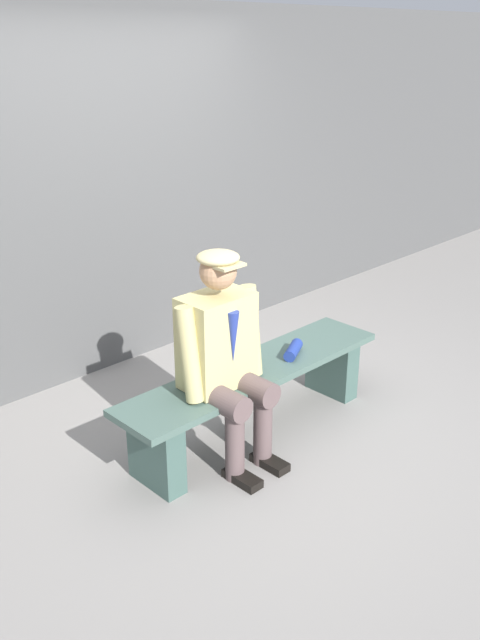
{
  "coord_description": "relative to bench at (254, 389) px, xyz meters",
  "views": [
    {
      "loc": [
        2.68,
        2.62,
        2.32
      ],
      "look_at": [
        0.12,
        0.0,
        0.81
      ],
      "focal_mm": 38.55,
      "sensor_mm": 36.0,
      "label": 1
    }
  ],
  "objects": [
    {
      "name": "ground_plane",
      "position": [
        0.0,
        0.0,
        -0.31
      ],
      "size": [
        30.0,
        30.0,
        0.0
      ],
      "primitive_type": "plane",
      "color": "gray"
    },
    {
      "name": "rolled_magazine",
      "position": [
        -0.3,
        0.05,
        0.18
      ],
      "size": [
        0.22,
        0.16,
        0.07
      ],
      "primitive_type": "cylinder",
      "rotation": [
        0.0,
        1.57,
        0.49
      ],
      "color": "navy",
      "rests_on": "bench"
    },
    {
      "name": "bench",
      "position": [
        0.0,
        0.0,
        0.0
      ],
      "size": [
        1.9,
        0.42,
        0.46
      ],
      "color": "#445C54",
      "rests_on": "ground"
    },
    {
      "name": "stadium_wall",
      "position": [
        0.0,
        -1.55,
        0.97
      ],
      "size": [
        12.0,
        0.24,
        2.56
      ],
      "primitive_type": "cube",
      "color": "#4B4B4B",
      "rests_on": "ground"
    },
    {
      "name": "seated_man",
      "position": [
        0.31,
        0.06,
        0.38
      ],
      "size": [
        0.58,
        0.57,
        1.26
      ],
      "color": "tan",
      "rests_on": "ground"
    }
  ]
}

